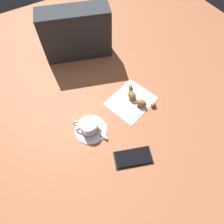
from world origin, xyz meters
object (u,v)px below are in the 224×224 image
object	(u,v)px
teaspoon	(91,126)
croissant	(137,99)
saucer	(91,129)
espresso_cup	(88,126)
laptop_bag	(76,34)
sugar_packet	(95,125)
cell_phone	(133,157)
napkin	(131,102)

from	to	relation	value
teaspoon	croissant	world-z (taller)	croissant
saucer	espresso_cup	distance (m)	0.03
saucer	croissant	distance (m)	0.23
espresso_cup	teaspoon	size ratio (longest dim) A/B	0.68
espresso_cup	laptop_bag	distance (m)	0.43
saucer	sugar_packet	bearing A→B (deg)	-164.80
sugar_packet	laptop_bag	size ratio (longest dim) A/B	0.20
sugar_packet	cell_phone	distance (m)	0.19
saucer	cell_phone	size ratio (longest dim) A/B	0.83
teaspoon	sugar_packet	bearing A→B (deg)	171.18
espresso_cup	napkin	world-z (taller)	espresso_cup
napkin	saucer	bearing A→B (deg)	7.69
laptop_bag	sugar_packet	bearing A→B (deg)	91.41
laptop_bag	espresso_cup	bearing A→B (deg)	87.88
espresso_cup	saucer	bearing A→B (deg)	151.46
saucer	napkin	bearing A→B (deg)	-172.31
saucer	laptop_bag	distance (m)	0.44
saucer	napkin	xyz separation A→B (m)	(-0.21, -0.03, -0.00)
teaspoon	napkin	world-z (taller)	teaspoon
croissant	cell_phone	bearing A→B (deg)	52.29
saucer	cell_phone	world-z (taller)	cell_phone
saucer	sugar_packet	distance (m)	0.02
croissant	laptop_bag	bearing A→B (deg)	-78.24
sugar_packet	cell_phone	bearing A→B (deg)	-163.72
saucer	croissant	bearing A→B (deg)	-175.31
espresso_cup	napkin	size ratio (longest dim) A/B	0.45
sugar_packet	cell_phone	world-z (taller)	sugar_packet
espresso_cup	sugar_packet	world-z (taller)	espresso_cup
espresso_cup	teaspoon	xyz separation A→B (m)	(-0.01, -0.01, -0.02)
laptop_bag	saucer	bearing A→B (deg)	88.89
teaspoon	cell_phone	xyz separation A→B (m)	(-0.07, 0.18, -0.01)
espresso_cup	croissant	distance (m)	0.23
cell_phone	laptop_bag	xyz separation A→B (m)	(-0.07, -0.58, 0.11)
saucer	croissant	world-z (taller)	croissant
espresso_cup	cell_phone	bearing A→B (deg)	115.07
saucer	teaspoon	distance (m)	0.01
teaspoon	napkin	bearing A→B (deg)	-174.57
saucer	espresso_cup	size ratio (longest dim) A/B	1.53
saucer	laptop_bag	xyz separation A→B (m)	(-0.15, -0.40, 0.11)
napkin	croissant	size ratio (longest dim) A/B	1.20
saucer	napkin	distance (m)	0.21
saucer	sugar_packet	world-z (taller)	sugar_packet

